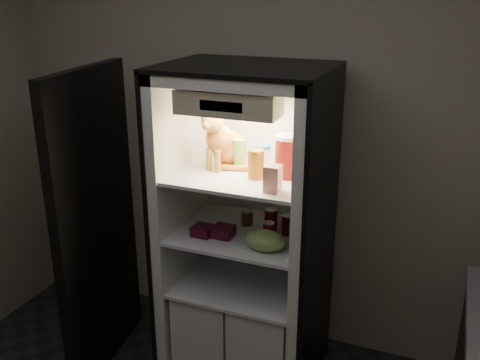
# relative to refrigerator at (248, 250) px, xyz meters

# --- Properties ---
(room_shell) EXTENTS (3.60, 3.60, 3.60)m
(room_shell) POSITION_rel_refrigerator_xyz_m (0.00, -1.38, 0.83)
(room_shell) COLOR white
(room_shell) RESTS_ON floor
(refrigerator) EXTENTS (0.90, 0.72, 1.88)m
(refrigerator) POSITION_rel_refrigerator_xyz_m (0.00, 0.00, 0.00)
(refrigerator) COLOR white
(refrigerator) RESTS_ON floor
(fridge_door) EXTENTS (0.19, 0.87, 1.85)m
(fridge_door) POSITION_rel_refrigerator_xyz_m (-0.84, -0.30, 0.12)
(fridge_door) COLOR black
(fridge_door) RESTS_ON floor
(tabby_cat) EXTENTS (0.32, 0.37, 0.38)m
(tabby_cat) POSITION_rel_refrigerator_xyz_m (-0.15, 0.01, 0.64)
(tabby_cat) COLOR #B44917
(tabby_cat) RESTS_ON refrigerator
(parmesan_shaker) EXTENTS (0.07, 0.07, 0.17)m
(parmesan_shaker) POSITION_rel_refrigerator_xyz_m (-0.05, -0.01, 0.58)
(parmesan_shaker) COLOR #238139
(parmesan_shaker) RESTS_ON refrigerator
(mayo_tub) EXTENTS (0.09, 0.09, 0.12)m
(mayo_tub) POSITION_rel_refrigerator_xyz_m (0.05, 0.10, 0.56)
(mayo_tub) COLOR white
(mayo_tub) RESTS_ON refrigerator
(salsa_jar) EXTENTS (0.09, 0.09, 0.16)m
(salsa_jar) POSITION_rel_refrigerator_xyz_m (0.09, -0.11, 0.58)
(salsa_jar) COLOR maroon
(salsa_jar) RESTS_ON refrigerator
(pepper_jar) EXTENTS (0.14, 0.14, 0.23)m
(pepper_jar) POSITION_rel_refrigerator_xyz_m (0.24, -0.03, 0.61)
(pepper_jar) COLOR maroon
(pepper_jar) RESTS_ON refrigerator
(cream_carton) EXTENTS (0.08, 0.08, 0.13)m
(cream_carton) POSITION_rel_refrigerator_xyz_m (0.23, -0.26, 0.57)
(cream_carton) COLOR silver
(cream_carton) RESTS_ON refrigerator
(soda_can_a) EXTENTS (0.07, 0.07, 0.14)m
(soda_can_a) POSITION_rel_refrigerator_xyz_m (0.14, 0.00, 0.22)
(soda_can_a) COLOR black
(soda_can_a) RESTS_ON refrigerator
(soda_can_b) EXTENTS (0.06, 0.06, 0.12)m
(soda_can_b) POSITION_rel_refrigerator_xyz_m (0.24, -0.01, 0.21)
(soda_can_b) COLOR black
(soda_can_b) RESTS_ON refrigerator
(soda_can_c) EXTENTS (0.06, 0.06, 0.11)m
(soda_can_c) POSITION_rel_refrigerator_xyz_m (0.18, -0.14, 0.21)
(soda_can_c) COLOR black
(soda_can_c) RESTS_ON refrigerator
(condiment_jar) EXTENTS (0.07, 0.07, 0.10)m
(condiment_jar) POSITION_rel_refrigerator_xyz_m (-0.01, 0.03, 0.20)
(condiment_jar) COLOR #4E3116
(condiment_jar) RESTS_ON refrigerator
(grape_bag) EXTENTS (0.22, 0.16, 0.11)m
(grape_bag) POSITION_rel_refrigerator_xyz_m (0.19, -0.23, 0.20)
(grape_bag) COLOR #79AA4F
(grape_bag) RESTS_ON refrigerator
(berry_box_left) EXTENTS (0.11, 0.11, 0.05)m
(berry_box_left) POSITION_rel_refrigerator_xyz_m (-0.20, -0.20, 0.18)
(berry_box_left) COLOR #520D22
(berry_box_left) RESTS_ON refrigerator
(berry_box_right) EXTENTS (0.11, 0.11, 0.06)m
(berry_box_right) POSITION_rel_refrigerator_xyz_m (-0.08, -0.17, 0.18)
(berry_box_right) COLOR #520D22
(berry_box_right) RESTS_ON refrigerator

